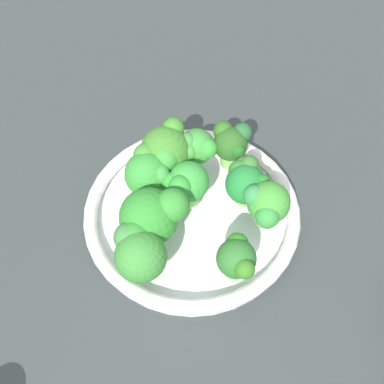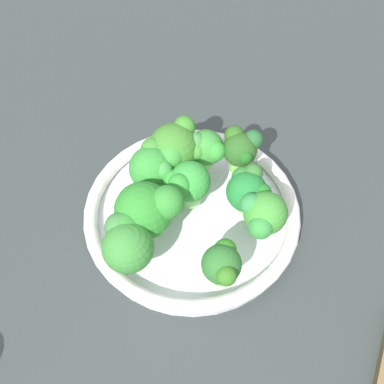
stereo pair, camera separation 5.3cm
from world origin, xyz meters
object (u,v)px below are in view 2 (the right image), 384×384
bowl (192,213)px  broccoli_floret_1 (154,168)px  broccoli_floret_8 (263,215)px  broccoli_floret_3 (149,208)px  broccoli_floret_5 (247,189)px  broccoli_floret_6 (241,148)px  broccoli_floret_7 (222,264)px  broccoli_floret_9 (127,243)px  broccoli_floret_2 (172,148)px  broccoli_floret_0 (205,148)px  broccoli_floret_4 (187,183)px

bowl → broccoli_floret_1: (4.51, -3.35, 4.95)cm
broccoli_floret_8 → broccoli_floret_3: bearing=-4.3°
broccoli_floret_5 → broccoli_floret_6: broccoli_floret_6 is taller
broccoli_floret_7 → broccoli_floret_9: broccoli_floret_9 is taller
broccoli_floret_2 → broccoli_floret_8: size_ratio=1.10×
broccoli_floret_3 → broccoli_floret_8: bearing=175.7°
broccoli_floret_7 → bowl: bearing=-72.6°
bowl → broccoli_floret_5: 8.09cm
broccoli_floret_2 → bowl: bearing=111.5°
broccoli_floret_1 → broccoli_floret_6: (-10.60, -2.68, 0.22)cm
broccoli_floret_3 → broccoli_floret_2: bearing=-106.1°
broccoli_floret_0 → broccoli_floret_2: broccoli_floret_2 is taller
broccoli_floret_2 → broccoli_floret_5: bearing=146.0°
broccoli_floret_5 → broccoli_floret_7: broccoli_floret_5 is taller
broccoli_floret_1 → broccoli_floret_7: size_ratio=1.12×
broccoli_floret_0 → broccoli_floret_8: 11.78cm
broccoli_floret_0 → broccoli_floret_8: size_ratio=0.90×
broccoli_floret_6 → broccoli_floret_2: bearing=1.4°
broccoli_floret_2 → broccoli_floret_7: (-5.26, 15.29, -0.77)cm
broccoli_floret_8 → broccoli_floret_6: bearing=-80.4°
broccoli_floret_0 → broccoli_floret_4: broccoli_floret_4 is taller
broccoli_floret_0 → broccoli_floret_5: (-4.66, 6.27, -0.03)cm
broccoli_floret_5 → broccoli_floret_9: (13.41, 7.00, 0.34)cm
broccoli_floret_3 → broccoli_floret_4: broccoli_floret_3 is taller
broccoli_floret_3 → broccoli_floret_9: bearing=61.8°
broccoli_floret_5 → broccoli_floret_9: bearing=27.6°
broccoli_floret_3 → broccoli_floret_4: size_ratio=1.26×
broccoli_floret_2 → broccoli_floret_5: (-8.68, 5.85, -0.62)cm
bowl → broccoli_floret_7: broccoli_floret_7 is taller
broccoli_floret_0 → broccoli_floret_1: 6.88cm
broccoli_floret_4 → broccoli_floret_6: 8.40cm
broccoli_floret_2 → broccoli_floret_6: broccoli_floret_2 is taller
broccoli_floret_0 → broccoli_floret_4: (2.25, 5.40, 0.14)cm
broccoli_floret_5 → broccoli_floret_2: bearing=-34.0°
broccoli_floret_0 → broccoli_floret_6: same height
broccoli_floret_4 → broccoli_floret_9: size_ratio=0.96×
broccoli_floret_2 → broccoli_floret_3: (2.52, 8.75, 0.05)cm
bowl → broccoli_floret_1: 7.49cm
broccoli_floret_1 → broccoli_floret_9: broccoli_floret_9 is taller
broccoli_floret_2 → broccoli_floret_9: broccoli_floret_2 is taller
broccoli_floret_6 → broccoli_floret_9: bearing=44.9°
broccoli_floret_2 → broccoli_floret_8: broccoli_floret_2 is taller
broccoli_floret_3 → broccoli_floret_4: bearing=-138.8°
broccoli_floret_7 → broccoli_floret_9: 10.29cm
broccoli_floret_2 → broccoli_floret_9: 13.70cm
broccoli_floret_0 → broccoli_floret_3: 11.27cm
broccoli_floret_1 → broccoli_floret_3: (0.30, 6.27, 0.68)cm
broccoli_floret_3 → bowl: bearing=-148.7°
broccoli_floret_0 → broccoli_floret_1: (6.24, 2.89, -0.04)cm
broccoli_floret_9 → broccoli_floret_2: bearing=-110.2°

